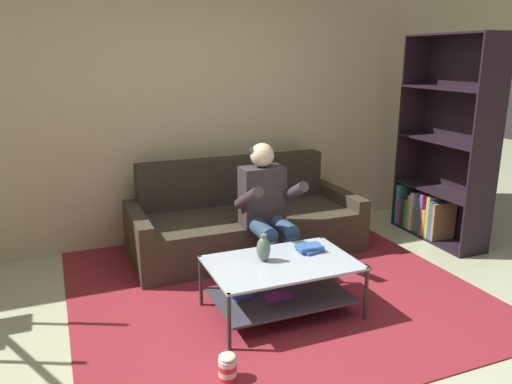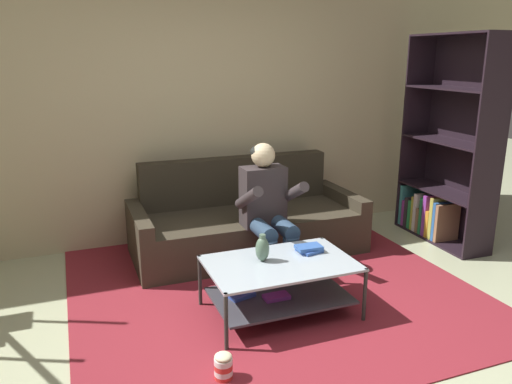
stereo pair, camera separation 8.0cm
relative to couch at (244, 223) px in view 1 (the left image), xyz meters
name	(u,v)px [view 1 (the left image)]	position (x,y,z in m)	size (l,w,h in m)	color
ground	(306,353)	(-0.27, -1.83, -0.28)	(16.80, 16.80, 0.00)	#B6BC94
back_partition	(197,99)	(-0.27, 0.63, 1.17)	(8.40, 0.12, 2.90)	#C7B68C
couch	(244,223)	(0.00, 0.00, 0.00)	(2.22, 0.94, 0.89)	#383124
person_seated_center	(267,205)	(0.00, -0.56, 0.34)	(0.50, 0.58, 1.15)	#2B4058
coffee_table	(280,279)	(-0.21, -1.29, -0.01)	(1.08, 0.69, 0.42)	#ABB9C3
area_rug	(266,282)	(-0.10, -0.77, -0.28)	(3.20, 3.23, 0.01)	maroon
vase	(264,248)	(-0.31, -1.22, 0.23)	(0.10, 0.10, 0.21)	#546E59
book_stack	(310,248)	(0.09, -1.18, 0.16)	(0.20, 0.19, 0.05)	#375FBA
bookshelf	(441,166)	(2.07, -0.39, 0.48)	(0.39, 1.12, 2.09)	black
popcorn_tub	(228,367)	(-0.83, -1.90, -0.20)	(0.11, 0.11, 0.17)	red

